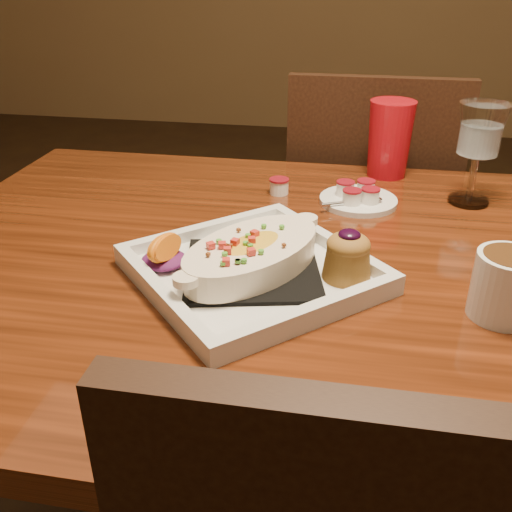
% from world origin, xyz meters
% --- Properties ---
extents(table, '(1.50, 0.90, 0.75)m').
position_xyz_m(table, '(0.00, 0.00, 0.65)').
color(table, maroon).
rests_on(table, floor).
extents(chair_far, '(0.42, 0.42, 0.93)m').
position_xyz_m(chair_far, '(-0.00, 0.63, 0.51)').
color(chair_far, black).
rests_on(chair_far, floor).
extents(plate, '(0.42, 0.42, 0.08)m').
position_xyz_m(plate, '(-0.17, -0.07, 0.78)').
color(plate, white).
rests_on(plate, table).
extents(coffee_mug, '(0.12, 0.08, 0.09)m').
position_xyz_m(coffee_mug, '(0.16, -0.11, 0.80)').
color(coffee_mug, white).
rests_on(coffee_mug, table).
extents(goblet, '(0.09, 0.09, 0.18)m').
position_xyz_m(goblet, '(0.17, 0.27, 0.88)').
color(goblet, silver).
rests_on(goblet, table).
extents(saucer, '(0.14, 0.14, 0.10)m').
position_xyz_m(saucer, '(-0.03, 0.23, 0.76)').
color(saucer, white).
rests_on(saucer, table).
extents(creamer_loose, '(0.04, 0.04, 0.03)m').
position_xyz_m(creamer_loose, '(-0.18, 0.26, 0.77)').
color(creamer_loose, white).
rests_on(creamer_loose, table).
extents(red_tumbler, '(0.09, 0.09, 0.15)m').
position_xyz_m(red_tumbler, '(0.02, 0.40, 0.83)').
color(red_tumbler, red).
rests_on(red_tumbler, table).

